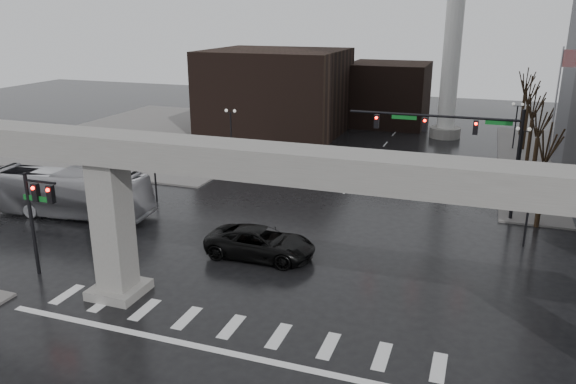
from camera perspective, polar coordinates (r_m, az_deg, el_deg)
name	(u,v)px	position (r m, az deg, el deg)	size (l,w,h in m)	color
ground	(240,317)	(28.35, -4.88, -12.49)	(160.00, 160.00, 0.00)	black
sidewalk_nw	(166,134)	(70.07, -12.27, 5.73)	(28.00, 36.00, 0.15)	#625F5D
elevated_guideway	(262,186)	(25.10, -2.66, 0.66)	(48.00, 2.60, 8.70)	gray
building_far_left	(276,92)	(69.28, -1.26, 10.13)	(16.00, 14.00, 10.00)	black
building_far_mid	(388,94)	(75.91, 10.13, 9.78)	(10.00, 10.00, 8.00)	black
smokestack	(455,21)	(68.33, 16.56, 16.35)	(3.60, 3.60, 30.00)	silver
signal_mast_arm	(463,137)	(41.87, 17.32, 5.38)	(12.12, 0.43, 8.00)	black
signal_left_pole	(37,208)	(33.63, -24.11, -1.46)	(2.30, 0.30, 6.00)	black
flagpole_assembly	(559,111)	(44.97, 25.81, 7.44)	(2.06, 0.12, 12.00)	silver
lamp_right_0	(530,195)	(37.89, 23.40, -0.25)	(1.22, 0.32, 5.11)	black
lamp_right_1	(521,146)	(51.43, 22.63, 4.32)	(1.22, 0.32, 5.11)	black
lamp_right_2	(516,118)	(65.16, 22.18, 6.98)	(1.22, 0.32, 5.11)	black
lamp_left_0	(154,158)	(44.68, -13.48, 3.34)	(1.22, 0.32, 5.11)	black
lamp_left_1	(231,126)	(56.62, -5.83, 6.74)	(1.22, 0.32, 5.11)	black
lamp_left_2	(280,105)	(69.33, -0.86, 8.87)	(1.22, 0.32, 5.11)	black
tree_right_0	(542,189)	(42.02, 24.41, 0.32)	(1.09, 1.58, 7.50)	black
tree_right_1	(535,160)	(49.71, 23.81, 3.00)	(1.09, 1.61, 7.67)	black
tree_right_2	(530,139)	(57.49, 23.37, 4.96)	(1.10, 1.63, 7.85)	black
tree_right_3	(526,123)	(65.32, 23.03, 6.46)	(1.11, 1.66, 8.02)	black
tree_right_4	(523,111)	(73.19, 22.77, 7.63)	(1.12, 1.69, 8.19)	black
pickup_truck	(261,243)	(34.20, -2.80, -5.18)	(3.07, 6.66, 1.85)	black
city_bus	(69,193)	(43.90, -21.40, -0.05)	(2.90, 12.39, 3.45)	#A9A9AD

